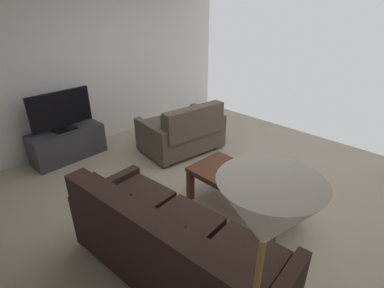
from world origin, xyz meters
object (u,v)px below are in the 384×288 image
(floor_lamp, at_px, (264,232))
(tv_remote, at_px, (275,194))
(tv_stand, at_px, (68,144))
(flat_tv, at_px, (61,110))
(book_stack, at_px, (235,177))
(loveseat_near, at_px, (183,131))
(sofa_main, at_px, (170,246))
(coffee_table, at_px, (242,183))

(floor_lamp, xyz_separation_m, tv_remote, (0.72, -1.54, -0.97))
(tv_stand, xyz_separation_m, flat_tv, (-0.00, -0.00, 0.54))
(floor_lamp, relative_size, tv_stand, 1.52)
(tv_stand, xyz_separation_m, book_stack, (-2.64, -0.72, 0.25))
(tv_remote, bearing_deg, loveseat_near, -16.99)
(book_stack, bearing_deg, floor_lamp, 128.68)
(sofa_main, xyz_separation_m, floor_lamp, (-1.01, 0.37, 1.05))
(sofa_main, xyz_separation_m, coffee_table, (0.14, -1.19, 0.00))
(tv_stand, relative_size, flat_tv, 1.19)
(sofa_main, bearing_deg, flat_tv, -7.41)
(loveseat_near, height_order, flat_tv, flat_tv)
(tv_stand, xyz_separation_m, tv_remote, (-3.08, -0.81, 0.22))
(sofa_main, bearing_deg, tv_remote, -103.63)
(loveseat_near, bearing_deg, coffee_table, 159.45)
(sofa_main, bearing_deg, book_stack, -81.62)
(book_stack, bearing_deg, flat_tv, 15.29)
(tv_remote, bearing_deg, flat_tv, 14.64)
(sofa_main, distance_m, book_stack, 1.10)
(floor_lamp, distance_m, tv_remote, 1.96)
(coffee_table, relative_size, flat_tv, 1.33)
(coffee_table, relative_size, tv_stand, 1.11)
(loveseat_near, relative_size, flat_tv, 1.44)
(flat_tv, xyz_separation_m, book_stack, (-2.64, -0.72, -0.29))
(coffee_table, height_order, tv_remote, tv_remote)
(coffee_table, bearing_deg, sofa_main, 96.90)
(sofa_main, height_order, book_stack, sofa_main)
(tv_remote, bearing_deg, book_stack, 10.68)
(tv_stand, bearing_deg, flat_tv, -112.20)
(sofa_main, height_order, coffee_table, sofa_main)
(loveseat_near, xyz_separation_m, tv_remote, (-2.00, 0.61, 0.11))
(flat_tv, bearing_deg, tv_stand, 67.80)
(floor_lamp, xyz_separation_m, book_stack, (1.17, -1.46, -0.94))
(tv_remote, bearing_deg, coffee_table, -2.89)
(floor_lamp, bearing_deg, loveseat_near, -38.32)
(sofa_main, relative_size, floor_lamp, 1.22)
(sofa_main, relative_size, tv_stand, 1.86)
(tv_remote, bearing_deg, floor_lamp, 115.14)
(floor_lamp, relative_size, book_stack, 5.62)
(coffee_table, height_order, tv_stand, tv_stand)
(sofa_main, height_order, loveseat_near, sofa_main)
(coffee_table, bearing_deg, loveseat_near, -20.55)
(tv_stand, bearing_deg, floor_lamp, 169.08)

